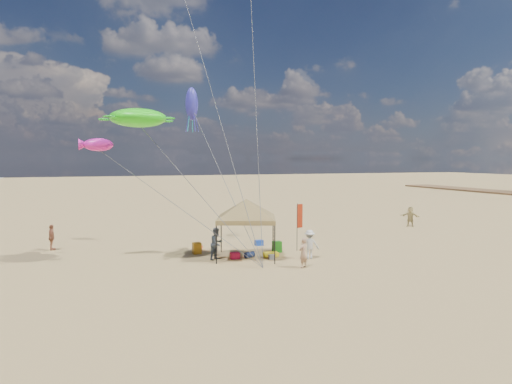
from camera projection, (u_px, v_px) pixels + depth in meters
ground at (275, 270)px, 24.71m from camera, size 280.00×280.00×0.00m
canopy_tent at (246, 201)px, 27.54m from camera, size 6.27×6.27×4.12m
feather_flag at (299, 219)px, 29.92m from camera, size 0.46×0.15×3.09m
cooler_red at (235, 256)px, 27.50m from camera, size 0.54×0.38×0.38m
cooler_blue at (259, 243)px, 31.69m from camera, size 0.54×0.38×0.38m
bag_navy at (249, 255)px, 27.80m from camera, size 0.69×0.54×0.36m
bag_orange at (199, 248)px, 29.94m from camera, size 0.54×0.69×0.36m
chair_green at (277, 247)px, 29.44m from camera, size 0.50×0.50×0.70m
chair_yellow at (197, 248)px, 28.96m from camera, size 0.50×0.50×0.70m
crate_grey at (272, 257)px, 27.36m from camera, size 0.34×0.30×0.28m
beach_cart at (271, 254)px, 27.85m from camera, size 0.90×0.50×0.24m
person_near_a at (303, 253)px, 25.20m from camera, size 0.72×0.66×1.66m
person_near_b at (217, 244)px, 27.24m from camera, size 1.18×1.14×1.91m
person_near_c at (310, 244)px, 27.45m from camera, size 1.26×0.93×1.74m
person_far_a at (52, 237)px, 30.01m from camera, size 0.48×1.02×1.69m
person_far_c at (410, 216)px, 40.55m from camera, size 1.45×1.61×1.78m
turtle_kite at (138, 118)px, 25.28m from camera, size 3.76×3.38×1.03m
fish_kite at (98, 145)px, 26.36m from camera, size 1.75×1.02×0.74m
squid_kite at (192, 104)px, 31.51m from camera, size 0.96×0.96×2.24m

